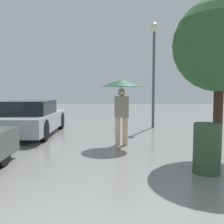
% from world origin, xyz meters
% --- Properties ---
extents(pedestrian, '(1.15, 1.15, 1.88)m').
position_xyz_m(pedestrian, '(-0.03, 5.95, 1.53)').
color(pedestrian, beige).
rests_on(pedestrian, ground_plane).
extents(parked_car_farthest, '(1.65, 4.22, 1.22)m').
position_xyz_m(parked_car_farthest, '(-3.14, 7.76, 0.58)').
color(parked_car_farthest, '#9EA3A8').
rests_on(parked_car_farthest, ground_plane).
extents(tree, '(2.10, 2.10, 3.64)m').
position_xyz_m(tree, '(2.11, 4.50, 2.57)').
color(tree, '#38281E').
rests_on(tree, ground_plane).
extents(street_lamp, '(0.39, 0.39, 4.42)m').
position_xyz_m(street_lamp, '(1.50, 9.53, 3.19)').
color(street_lamp, '#515456').
rests_on(street_lamp, ground_plane).
extents(trash_bin, '(0.50, 0.50, 0.94)m').
position_xyz_m(trash_bin, '(1.47, 3.45, 0.47)').
color(trash_bin, '#2D4C33').
rests_on(trash_bin, ground_plane).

